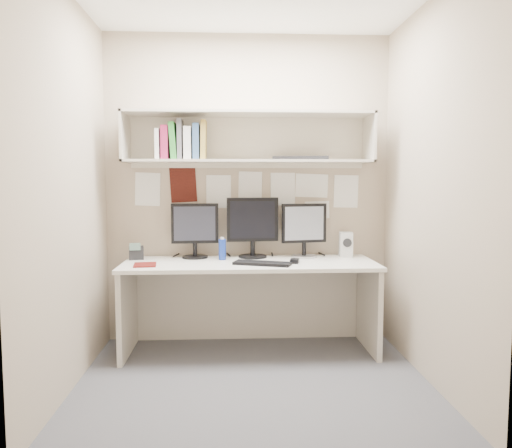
{
  "coord_description": "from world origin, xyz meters",
  "views": [
    {
      "loc": [
        -0.16,
        -3.28,
        1.37
      ],
      "look_at": [
        0.04,
        0.35,
        1.06
      ],
      "focal_mm": 35.0,
      "sensor_mm": 36.0,
      "label": 1
    }
  ],
  "objects": [
    {
      "name": "wall_left",
      "position": [
        -1.2,
        0.0,
        1.3
      ],
      "size": [
        0.02,
        2.0,
        2.6
      ],
      "primitive_type": "cube",
      "color": "tan",
      "rests_on": "ground"
    },
    {
      "name": "wall_back",
      "position": [
        0.0,
        1.0,
        1.3
      ],
      "size": [
        2.4,
        0.02,
        2.6
      ],
      "primitive_type": "cube",
      "color": "tan",
      "rests_on": "ground"
    },
    {
      "name": "hutch_tray",
      "position": [
        0.43,
        0.84,
        1.56
      ],
      "size": [
        0.48,
        0.26,
        0.03
      ],
      "primitive_type": "cube",
      "rotation": [
        0.0,
        0.0,
        -0.2
      ],
      "color": "black",
      "rests_on": "overhead_hutch"
    },
    {
      "name": "monitor_left",
      "position": [
        -0.45,
        0.87,
        0.98
      ],
      "size": [
        0.39,
        0.21,
        0.45
      ],
      "rotation": [
        0.0,
        0.0,
        0.06
      ],
      "color": "black",
      "rests_on": "desk"
    },
    {
      "name": "overhead_hutch",
      "position": [
        0.0,
        0.86,
        1.72
      ],
      "size": [
        2.0,
        0.38,
        0.4
      ],
      "color": "beige",
      "rests_on": "wall_back"
    },
    {
      "name": "speaker",
      "position": [
        0.82,
        0.86,
        0.84
      ],
      "size": [
        0.11,
        0.12,
        0.21
      ],
      "rotation": [
        0.0,
        0.0,
        -0.07
      ],
      "color": "beige",
      "rests_on": "desk"
    },
    {
      "name": "monitor_center",
      "position": [
        0.03,
        0.87,
        1.0
      ],
      "size": [
        0.43,
        0.24,
        0.5
      ],
      "rotation": [
        0.0,
        0.0,
        0.08
      ],
      "color": "black",
      "rests_on": "desk"
    },
    {
      "name": "keyboard",
      "position": [
        0.09,
        0.49,
        0.74
      ],
      "size": [
        0.46,
        0.29,
        0.02
      ],
      "primitive_type": "cube",
      "rotation": [
        0.0,
        0.0,
        -0.34
      ],
      "color": "black",
      "rests_on": "desk"
    },
    {
      "name": "mouse",
      "position": [
        0.35,
        0.56,
        0.75
      ],
      "size": [
        0.09,
        0.12,
        0.03
      ],
      "primitive_type": "cube",
      "rotation": [
        0.0,
        0.0,
        -0.23
      ],
      "color": "black",
      "rests_on": "desk"
    },
    {
      "name": "book_stack",
      "position": [
        -0.54,
        0.78,
        1.68
      ],
      "size": [
        0.4,
        0.2,
        0.32
      ],
      "color": "white",
      "rests_on": "overhead_hutch"
    },
    {
      "name": "monitor_right",
      "position": [
        0.47,
        0.87,
        0.98
      ],
      "size": [
        0.39,
        0.21,
        0.45
      ],
      "rotation": [
        0.0,
        0.0,
        0.2
      ],
      "color": "#A5A5AA",
      "rests_on": "desk"
    },
    {
      "name": "floor",
      "position": [
        0.0,
        0.0,
        0.0
      ],
      "size": [
        2.4,
        2.0,
        0.01
      ],
      "primitive_type": "cube",
      "color": "#4A4A4F",
      "rests_on": "ground"
    },
    {
      "name": "wall_front",
      "position": [
        0.0,
        -1.0,
        1.3
      ],
      "size": [
        2.4,
        0.02,
        2.6
      ],
      "primitive_type": "cube",
      "color": "tan",
      "rests_on": "ground"
    },
    {
      "name": "maroon_notebook",
      "position": [
        -0.8,
        0.51,
        0.74
      ],
      "size": [
        0.19,
        0.22,
        0.01
      ],
      "primitive_type": "cube",
      "rotation": [
        0.0,
        0.0,
        0.12
      ],
      "color": "#58110F",
      "rests_on": "desk"
    },
    {
      "name": "desk_phone",
      "position": [
        -0.92,
        0.81,
        0.79
      ],
      "size": [
        0.13,
        0.12,
        0.14
      ],
      "rotation": [
        0.0,
        0.0,
        0.19
      ],
      "color": "black",
      "rests_on": "desk"
    },
    {
      "name": "blue_bottle",
      "position": [
        -0.22,
        0.75,
        0.82
      ],
      "size": [
        0.06,
        0.06,
        0.18
      ],
      "color": "navy",
      "rests_on": "desk"
    },
    {
      "name": "desk",
      "position": [
        0.0,
        0.65,
        0.37
      ],
      "size": [
        2.0,
        0.7,
        0.73
      ],
      "color": "silver",
      "rests_on": "floor"
    },
    {
      "name": "wall_right",
      "position": [
        1.2,
        0.0,
        1.3
      ],
      "size": [
        0.02,
        2.0,
        2.6
      ],
      "primitive_type": "cube",
      "color": "tan",
      "rests_on": "ground"
    },
    {
      "name": "pinned_papers",
      "position": [
        0.0,
        0.99,
        1.25
      ],
      "size": [
        1.92,
        0.01,
        0.48
      ],
      "primitive_type": null,
      "color": "white",
      "rests_on": "wall_back"
    }
  ]
}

